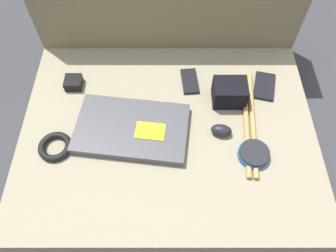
# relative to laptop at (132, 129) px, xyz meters

# --- Properties ---
(ground_plane) EXTENTS (8.00, 8.00, 0.00)m
(ground_plane) POSITION_rel_laptop_xyz_m (0.11, 0.01, -0.16)
(ground_plane) COLOR #38383D
(couch_seat) EXTENTS (0.93, 0.72, 0.15)m
(couch_seat) POSITION_rel_laptop_xyz_m (0.11, 0.01, -0.09)
(couch_seat) COLOR gray
(couch_seat) RESTS_ON ground_plane
(couch_backrest) EXTENTS (0.93, 0.20, 0.48)m
(couch_backrest) POSITION_rel_laptop_xyz_m (0.11, 0.46, 0.08)
(couch_backrest) COLOR #756B4C
(couch_backrest) RESTS_ON ground_plane
(laptop) EXTENTS (0.37, 0.25, 0.03)m
(laptop) POSITION_rel_laptop_xyz_m (0.00, 0.00, 0.00)
(laptop) COLOR #47474C
(laptop) RESTS_ON couch_seat
(computer_mouse) EXTENTS (0.07, 0.05, 0.04)m
(computer_mouse) POSITION_rel_laptop_xyz_m (0.28, -0.01, 0.00)
(computer_mouse) COLOR black
(computer_mouse) RESTS_ON couch_seat
(speaker_puck) EXTENTS (0.09, 0.09, 0.03)m
(speaker_puck) POSITION_rel_laptop_xyz_m (0.37, -0.09, -0.00)
(speaker_puck) COLOR #1E569E
(speaker_puck) RESTS_ON couch_seat
(phone_silver) EXTENTS (0.09, 0.13, 0.01)m
(phone_silver) POSITION_rel_laptop_xyz_m (0.44, 0.18, -0.01)
(phone_silver) COLOR black
(phone_silver) RESTS_ON couch_seat
(phone_black) EXTENTS (0.06, 0.11, 0.01)m
(phone_black) POSITION_rel_laptop_xyz_m (0.19, 0.20, -0.01)
(phone_black) COLOR black
(phone_black) RESTS_ON couch_seat
(camera_pouch) EXTENTS (0.11, 0.08, 0.08)m
(camera_pouch) POSITION_rel_laptop_xyz_m (0.31, 0.12, 0.03)
(camera_pouch) COLOR black
(camera_pouch) RESTS_ON couch_seat
(charger_brick) EXTENTS (0.06, 0.06, 0.03)m
(charger_brick) POSITION_rel_laptop_xyz_m (-0.21, 0.18, 0.00)
(charger_brick) COLOR black
(charger_brick) RESTS_ON couch_seat
(cable_coil) EXTENTS (0.10, 0.10, 0.02)m
(cable_coil) POSITION_rel_laptop_xyz_m (-0.23, -0.06, -0.00)
(cable_coil) COLOR black
(cable_coil) RESTS_ON couch_seat
(drumstick_pair) EXTENTS (0.07, 0.39, 0.02)m
(drumstick_pair) POSITION_rel_laptop_xyz_m (0.37, 0.03, -0.01)
(drumstick_pair) COLOR tan
(drumstick_pair) RESTS_ON couch_seat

